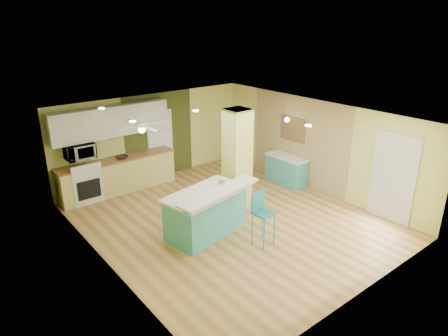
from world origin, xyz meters
The scene contains 23 objects.
floor centered at (0.00, 0.00, -0.01)m, with size 6.00×7.00×0.01m, color olive.
ceiling centered at (0.00, 0.00, 2.50)m, with size 6.00×7.00×0.01m, color white.
wall_back centered at (0.00, 3.50, 1.25)m, with size 6.00×0.01×2.50m, color #D1D371.
wall_front centered at (0.00, -3.50, 1.25)m, with size 6.00×0.01×2.50m, color #D1D371.
wall_left centered at (-3.00, 0.00, 1.25)m, with size 0.01×7.00×2.50m, color #D1D371.
wall_right centered at (3.00, 0.00, 1.25)m, with size 0.01×7.00×2.50m, color #D1D371.
wood_panel centered at (2.99, 0.60, 1.25)m, with size 0.02×3.40×2.50m, color #978056.
olive_accent centered at (0.20, 3.49, 1.25)m, with size 2.20×0.02×2.50m, color #3D461C.
interior_door centered at (0.20, 3.46, 1.00)m, with size 0.82×0.05×2.00m, color white.
french_door centered at (2.97, -2.30, 1.05)m, with size 0.04×1.08×2.10m, color silver.
column centered at (0.65, 0.50, 1.25)m, with size 0.55×0.55×2.50m, color #C1C85C.
kitchen_run centered at (-1.30, 3.20, 0.47)m, with size 3.25×0.63×0.94m.
stove centered at (-2.25, 3.19, 0.46)m, with size 0.76×0.66×1.08m.
upper_cabinets centered at (-1.30, 3.32, 1.95)m, with size 3.20×0.34×0.80m, color silver.
microwave centered at (-2.25, 3.20, 1.35)m, with size 0.70×0.48×0.39m, color silver.
ceiling_fan centered at (-1.10, 2.00, 2.08)m, with size 1.41×1.41×0.61m.
pendant_lamp centered at (2.65, 0.75, 1.88)m, with size 0.14×0.14×0.69m.
wall_decor centered at (2.96, 0.80, 1.55)m, with size 0.03×0.90×0.70m, color brown.
peninsula centered at (-0.78, -0.16, 0.52)m, with size 2.17×1.48×1.14m.
bar_stool centered at (-0.16, -1.22, 0.78)m, with size 0.42×0.42×1.17m.
side_counter centered at (2.70, 0.72, 0.41)m, with size 0.53×1.25×0.81m.
fruit_bowl centered at (-1.17, 3.14, 0.98)m, with size 0.32×0.32×0.08m, color #341F15.
canister centered at (-0.29, -0.09, 1.07)m, with size 0.15×0.15×0.18m, color gold.
Camera 1 is at (-5.37, -6.49, 4.54)m, focal length 32.00 mm.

